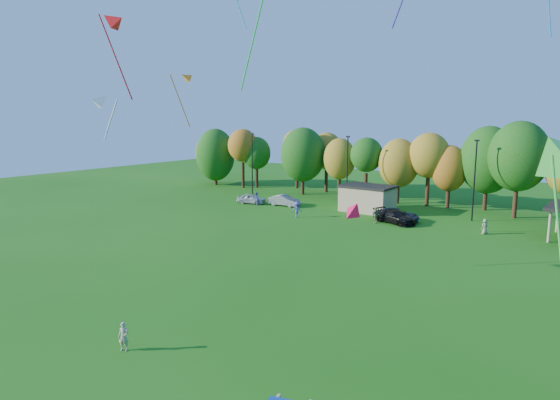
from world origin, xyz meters
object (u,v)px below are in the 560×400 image
Objects in this scene: car_a at (251,199)px; car_c at (397,215)px; kite_flyer at (124,337)px; car_d at (395,217)px; car_b at (284,200)px.

car_c reaches higher than car_a.
kite_flyer reaches higher than car_d.
car_a is 4.70m from car_b.
car_a is 20.47m from car_d.
kite_flyer is 37.41m from car_c.
car_a is 20.25m from car_c.
car_d is at bearing -106.33° from car_a.
car_b is 15.71m from car_c.
kite_flyer reaches higher than car_a.
kite_flyer is 0.35× the size of car_b.
car_d is at bearing -99.02° from car_b.
car_d is at bearing 63.89° from kite_flyer.
car_d reaches higher than car_c.
car_a is 0.76× the size of car_c.
car_a is (-21.71, 36.29, -0.09)m from kite_flyer.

